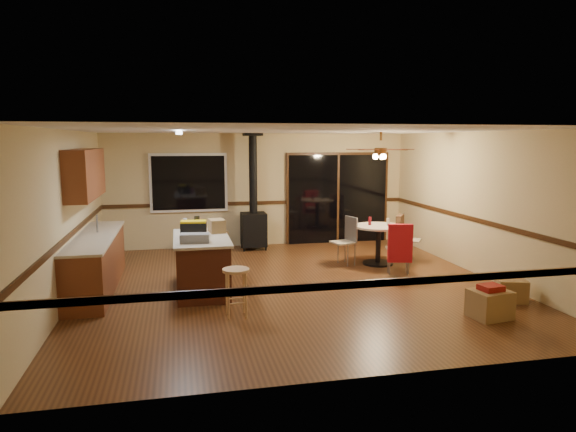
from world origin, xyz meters
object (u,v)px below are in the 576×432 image
object	(u,v)px
bar_stool	(236,293)
chair_left	(348,235)
box_corner_a	(490,304)
dining_table	(378,238)
kitchen_island	(202,264)
toolbox_grey	(195,238)
box_corner_b	(511,290)
chair_near	(400,243)
chair_right	(401,232)
blue_bucket	(209,291)
box_under_window	(214,241)
toolbox_black	(194,230)
wood_stove	(254,217)

from	to	relation	value
bar_stool	chair_left	xyz separation A→B (m)	(2.50, 2.59, 0.25)
box_corner_a	bar_stool	bearing A→B (deg)	166.86
bar_stool	dining_table	bearing A→B (deg)	38.46
kitchen_island	toolbox_grey	bearing A→B (deg)	-104.65
box_corner_b	box_corner_a	bearing A→B (deg)	-141.71
chair_near	chair_right	distance (m)	1.14
blue_bucket	chair_left	xyz separation A→B (m)	(2.83, 1.74, 0.46)
box_corner_b	chair_left	bearing A→B (deg)	121.20
box_corner_b	blue_bucket	bearing A→B (deg)	166.94
chair_right	box_corner_b	world-z (taller)	chair_right
chair_left	chair_near	xyz separation A→B (m)	(0.66, -1.01, 0.01)
bar_stool	box_under_window	world-z (taller)	bar_stool
blue_bucket	box_corner_a	size ratio (longest dim) A/B	0.62
dining_table	box_under_window	distance (m)	3.69
blue_bucket	box_corner_b	bearing A→B (deg)	-13.06
toolbox_black	box_under_window	world-z (taller)	toolbox_black
blue_bucket	chair_left	size ratio (longest dim) A/B	0.62
chair_near	dining_table	bearing A→B (deg)	93.70
chair_right	bar_stool	bearing A→B (deg)	-144.37
chair_near	box_corner_b	distance (m)	2.11
bar_stool	chair_right	bearing A→B (deg)	35.63
kitchen_island	bar_stool	world-z (taller)	kitchen_island
kitchen_island	box_under_window	xyz separation A→B (m)	(0.41, 3.10, -0.23)
toolbox_grey	blue_bucket	world-z (taller)	toolbox_grey
kitchen_island	box_corner_a	distance (m)	4.40
box_under_window	blue_bucket	bearing A→B (deg)	-95.22
toolbox_black	chair_near	xyz separation A→B (m)	(3.68, 0.20, -0.42)
bar_stool	chair_near	distance (m)	3.55
chair_left	box_corner_b	bearing A→B (deg)	-58.80
bar_stool	box_corner_b	distance (m)	4.20
box_under_window	chair_near	bearing A→B (deg)	-42.15
blue_bucket	dining_table	bearing A→B (deg)	25.20
toolbox_grey	wood_stove	bearing A→B (deg)	67.93
wood_stove	chair_left	distance (m)	2.42
chair_left	kitchen_island	bearing A→B (deg)	-156.78
chair_right	box_corner_a	world-z (taller)	chair_right
kitchen_island	wood_stove	xyz separation A→B (m)	(1.30, 3.05, 0.28)
chair_near	toolbox_grey	bearing A→B (deg)	-169.50
blue_bucket	dining_table	world-z (taller)	dining_table
box_under_window	bar_stool	bearing A→B (deg)	-90.01
wood_stove	box_under_window	bearing A→B (deg)	176.80
kitchen_island	toolbox_grey	xyz separation A→B (m)	(-0.12, -0.44, 0.51)
kitchen_island	toolbox_black	distance (m)	0.57
toolbox_grey	chair_near	xyz separation A→B (m)	(3.68, 0.68, -0.37)
bar_stool	box_corner_b	xyz separation A→B (m)	(4.19, -0.20, -0.17)
kitchen_island	box_under_window	bearing A→B (deg)	82.53
blue_bucket	box_corner_a	xyz separation A→B (m)	(3.76, -1.65, 0.06)
toolbox_black	dining_table	bearing A→B (deg)	16.53
chair_left	chair_right	distance (m)	1.15
toolbox_grey	bar_stool	xyz separation A→B (m)	(0.52, -0.91, -0.63)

